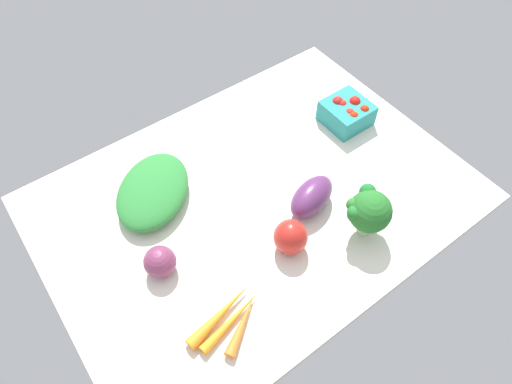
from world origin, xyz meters
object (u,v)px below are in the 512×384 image
Objects in this scene: leafy_greens_clump at (153,191)px; eggplant at (312,197)px; berry_basket at (347,112)px; broccoli_head at (369,211)px; bell_pepper_red at (291,237)px; red_onion_near_basket at (160,262)px; carrot_bunch at (229,319)px.

eggplant reaches higher than leafy_greens_clump.
berry_basket is 0.49× the size of leafy_greens_clump.
broccoli_head reaches higher than eggplant.
bell_pepper_red is 0.65× the size of eggplant.
berry_basket is 1.33× the size of bell_pepper_red.
red_onion_near_basket reaches higher than carrot_bunch.
red_onion_near_basket is at bearing 106.08° from carrot_bunch.
eggplant is 0.73× the size of carrot_bunch.
eggplant is (29.95, -25.04, 0.78)cm from leafy_greens_clump.
broccoli_head reaches higher than leafy_greens_clump.
leafy_greens_clump is 37.65cm from carrot_bunch.
broccoli_head reaches higher than berry_basket.
carrot_bunch is (-32.81, -12.47, -2.51)cm from eggplant.
bell_pepper_red is (18.47, -31.10, 1.44)cm from leafy_greens_clump.
broccoli_head is 0.70× the size of carrot_bunch.
bell_pepper_red is (-38.58, -22.60, 0.89)cm from berry_basket.
berry_basket is 0.89× the size of broccoli_head.
leafy_greens_clump is 36.20cm from bell_pepper_red.
red_onion_near_basket is 0.53× the size of eggplant.
broccoli_head is (35.30, -37.83, 5.26)cm from leafy_greens_clump.
berry_basket reaches higher than leafy_greens_clump.
broccoli_head is at bearing -126.56° from berry_basket.
broccoli_head reaches higher than red_onion_near_basket.
carrot_bunch is at bearing -94.37° from leafy_greens_clump.
eggplant is (-5.35, 12.79, -4.48)cm from broccoli_head.
eggplant reaches higher than red_onion_near_basket.
bell_pepper_red reaches higher than leafy_greens_clump.
broccoli_head is at bearing -82.06° from eggplant.
leafy_greens_clump is at bearing 85.63° from carrot_bunch.
leafy_greens_clump is at bearing 120.70° from bell_pepper_red.
berry_basket is (65.36, 10.11, -0.05)cm from red_onion_near_basket.
leafy_greens_clump is 1.27× the size of carrot_bunch.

